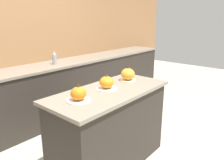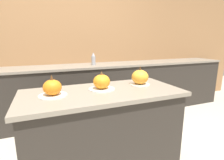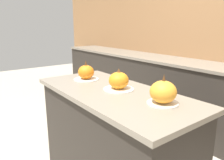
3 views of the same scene
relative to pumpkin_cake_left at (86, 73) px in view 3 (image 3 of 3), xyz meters
name	(u,v)px [view 3 (image 3 of 3)]	position (x,y,z in m)	size (l,w,h in m)	color
kitchen_island	(113,143)	(0.42, -0.01, -0.51)	(1.41, 0.64, 0.90)	#2D2823
back_counter	(209,104)	(0.42, 1.44, -0.49)	(6.00, 0.60, 0.93)	#2D2823
pumpkin_cake_left	(86,73)	(0.00, 0.00, 0.00)	(0.23, 0.23, 0.18)	silver
pumpkin_cake_center	(119,81)	(0.43, 0.04, 0.00)	(0.24, 0.24, 0.17)	silver
pumpkin_cake_right	(163,93)	(0.84, 0.06, 0.01)	(0.20, 0.20, 0.20)	silver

